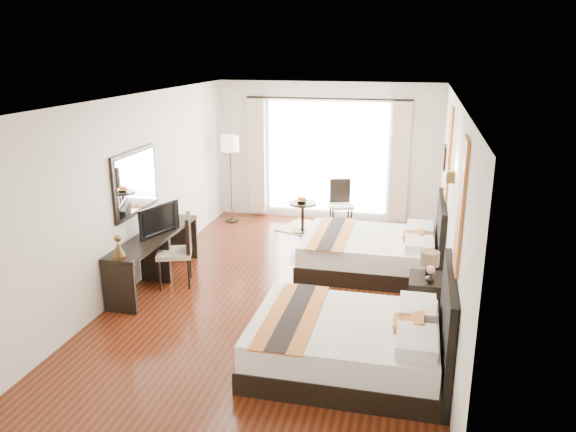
% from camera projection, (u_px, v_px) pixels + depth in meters
% --- Properties ---
extents(floor, '(4.50, 7.50, 0.01)m').
position_uv_depth(floor, '(284.00, 292.00, 8.25)').
color(floor, '#3D140B').
rests_on(floor, ground).
extents(ceiling, '(4.50, 7.50, 0.02)m').
position_uv_depth(ceiling, '(284.00, 99.00, 7.44)').
color(ceiling, white).
rests_on(ceiling, wall_headboard).
extents(wall_headboard, '(0.01, 7.50, 2.80)m').
position_uv_depth(wall_headboard, '(450.00, 210.00, 7.35)').
color(wall_headboard, silver).
rests_on(wall_headboard, floor).
extents(wall_desk, '(0.01, 7.50, 2.80)m').
position_uv_depth(wall_desk, '(137.00, 191.00, 8.33)').
color(wall_desk, silver).
rests_on(wall_desk, floor).
extents(wall_window, '(4.50, 0.01, 2.80)m').
position_uv_depth(wall_window, '(327.00, 152.00, 11.33)').
color(wall_window, silver).
rests_on(wall_window, floor).
extents(wall_entry, '(4.50, 0.01, 2.80)m').
position_uv_depth(wall_entry, '(171.00, 323.00, 4.35)').
color(wall_entry, silver).
rests_on(wall_entry, floor).
extents(window_glass, '(2.40, 0.02, 2.20)m').
position_uv_depth(window_glass, '(327.00, 157.00, 11.35)').
color(window_glass, white).
rests_on(window_glass, wall_window).
extents(sheer_curtain, '(2.30, 0.02, 2.10)m').
position_uv_depth(sheer_curtain, '(327.00, 158.00, 11.29)').
color(sheer_curtain, white).
rests_on(sheer_curtain, wall_window).
extents(drape_left, '(0.35, 0.14, 2.35)m').
position_uv_depth(drape_left, '(257.00, 156.00, 11.57)').
color(drape_left, beige).
rests_on(drape_left, floor).
extents(drape_right, '(0.35, 0.14, 2.35)m').
position_uv_depth(drape_right, '(400.00, 163.00, 10.94)').
color(drape_right, beige).
rests_on(drape_right, floor).
extents(art_panel_near, '(0.03, 0.50, 1.35)m').
position_uv_depth(art_panel_near, '(461.00, 206.00, 5.52)').
color(art_panel_near, maroon).
rests_on(art_panel_near, wall_headboard).
extents(art_panel_far, '(0.03, 0.50, 1.35)m').
position_uv_depth(art_panel_far, '(449.00, 153.00, 8.25)').
color(art_panel_far, maroon).
rests_on(art_panel_far, wall_headboard).
extents(wall_sconce, '(0.10, 0.14, 0.14)m').
position_uv_depth(wall_sconce, '(450.00, 177.00, 6.89)').
color(wall_sconce, '#463319').
rests_on(wall_sconce, wall_headboard).
extents(mirror_frame, '(0.04, 1.25, 0.95)m').
position_uv_depth(mirror_frame, '(135.00, 182.00, 8.20)').
color(mirror_frame, black).
rests_on(mirror_frame, wall_desk).
extents(mirror_glass, '(0.01, 1.12, 0.82)m').
position_uv_depth(mirror_glass, '(137.00, 182.00, 8.20)').
color(mirror_glass, white).
rests_on(mirror_glass, mirror_frame).
extents(bed_near, '(2.16, 1.68, 1.22)m').
position_uv_depth(bed_near, '(353.00, 342.00, 6.21)').
color(bed_near, black).
rests_on(bed_near, floor).
extents(bed_far, '(2.18, 1.70, 1.23)m').
position_uv_depth(bed_far, '(375.00, 251.00, 8.95)').
color(bed_far, black).
rests_on(bed_far, floor).
extents(nightstand, '(0.47, 0.58, 0.55)m').
position_uv_depth(nightstand, '(426.00, 297.00, 7.41)').
color(nightstand, black).
rests_on(nightstand, floor).
extents(table_lamp, '(0.25, 0.25, 0.39)m').
position_uv_depth(table_lamp, '(430.00, 261.00, 7.34)').
color(table_lamp, black).
rests_on(table_lamp, nightstand).
extents(vase, '(0.12, 0.12, 0.12)m').
position_uv_depth(vase, '(430.00, 282.00, 7.20)').
color(vase, black).
rests_on(vase, nightstand).
extents(console_desk, '(0.50, 2.20, 0.76)m').
position_uv_depth(console_desk, '(155.00, 258.00, 8.49)').
color(console_desk, black).
rests_on(console_desk, floor).
extents(television, '(0.36, 0.78, 0.46)m').
position_uv_depth(television, '(156.00, 219.00, 8.37)').
color(television, black).
rests_on(television, console_desk).
extents(bronze_figurine, '(0.23, 0.23, 0.28)m').
position_uv_depth(bronze_figurine, '(118.00, 248.00, 7.41)').
color(bronze_figurine, '#463319').
rests_on(bronze_figurine, console_desk).
extents(desk_chair, '(0.64, 0.64, 1.08)m').
position_uv_depth(desk_chair, '(177.00, 264.00, 8.42)').
color(desk_chair, '#C0B494').
rests_on(desk_chair, floor).
extents(floor_lamp, '(0.36, 0.36, 1.77)m').
position_uv_depth(floor_lamp, '(230.00, 149.00, 11.12)').
color(floor_lamp, black).
rests_on(floor_lamp, floor).
extents(side_table, '(0.52, 0.52, 0.60)m').
position_uv_depth(side_table, '(303.00, 217.00, 10.79)').
color(side_table, black).
rests_on(side_table, floor).
extents(fruit_bowl, '(0.27, 0.27, 0.05)m').
position_uv_depth(fruit_bowl, '(302.00, 201.00, 10.68)').
color(fruit_bowl, '#49301A').
rests_on(fruit_bowl, side_table).
extents(window_chair, '(0.54, 0.54, 0.94)m').
position_uv_depth(window_chair, '(341.00, 213.00, 11.15)').
color(window_chair, '#C0B494').
rests_on(window_chair, floor).
extents(jute_rug, '(1.62, 1.36, 0.01)m').
position_uv_depth(jute_rug, '(316.00, 230.00, 11.00)').
color(jute_rug, tan).
rests_on(jute_rug, floor).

